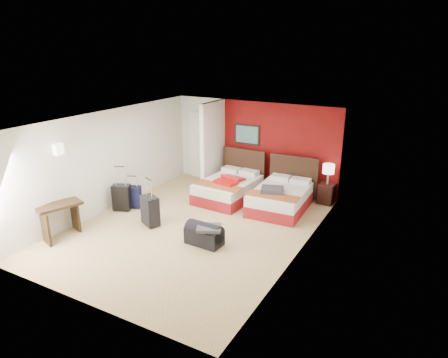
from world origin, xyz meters
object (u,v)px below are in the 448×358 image
Objects in this scene: table_lamp at (328,174)px; nightstand at (326,194)px; red_suitcase_open at (230,180)px; suitcase_charcoal at (150,212)px; duffel_bag at (204,235)px; desk at (61,220)px; bed_right at (280,199)px; suitcase_black at (122,198)px; bed_left at (228,190)px; suitcase_navy at (133,198)px.

nightstand is at bearing 0.00° from table_lamp.
red_suitcase_open is 2.41m from suitcase_charcoal.
desk is (-2.90, -1.21, 0.19)m from duffel_bag.
bed_right is 4.00m from suitcase_black.
table_lamp is at bearing 68.29° from duffel_bag.
red_suitcase_open is 1.03× the size of duffel_bag.
nightstand is at bearing 10.51° from suitcase_black.
table_lamp reaches higher than nightstand.
suitcase_charcoal is at bearing 176.35° from duffel_bag.
nightstand is 6.54m from desk.
bed_left reaches higher than duffel_bag.
table_lamp is at bearing 71.57° from suitcase_charcoal.
suitcase_charcoal is at bearing -54.42° from suitcase_navy.
suitcase_black reaches higher than duffel_bag.
desk is at bearing -107.91° from suitcase_charcoal.
suitcase_navy is at bearing 166.04° from duffel_bag.
desk is (-3.61, -3.72, 0.11)m from bed_right.
duffel_bag is 3.15m from desk.
desk is at bearing -112.87° from red_suitcase_open.
suitcase_navy reaches higher than nightstand.
desk is (-1.32, -1.40, 0.05)m from suitcase_charcoal.
bed_right is 2.26× the size of red_suitcase_open.
suitcase_black is 0.70× the size of desk.
duffel_bag is at bearing -108.67° from bed_right.
suitcase_charcoal is 0.87× the size of duffel_bag.
nightstand is 0.69× the size of duffel_bag.
red_suitcase_open is 2.58m from nightstand.
suitcase_charcoal is 1.60m from duffel_bag.
bed_right is at bearing 6.05° from suitcase_black.
duffel_bag is at bearing -34.60° from suitcase_black.
nightstand is 0.98× the size of suitcase_navy.
suitcase_navy is (-1.05, 0.62, -0.07)m from suitcase_charcoal.
red_suitcase_open is 2.57m from table_lamp.
suitcase_charcoal is (-3.21, -3.32, -0.47)m from table_lamp.
duffel_bag is (0.68, -2.41, -0.40)m from red_suitcase_open.
bed_right is 1.35m from nightstand.
bed_left is 1.49m from bed_right.
table_lamp is at bearing 25.85° from bed_left.
suitcase_charcoal is 1.93m from desk.
suitcase_charcoal is (-0.80, -2.32, 0.07)m from bed_left.
nightstand is at bearing 71.57° from suitcase_charcoal.
duffel_bag is (0.78, -2.51, -0.07)m from bed_left.
suitcase_black is 2.82m from duffel_bag.
bed_right is 3.36× the size of table_lamp.
bed_right is 1.96× the size of desk.
red_suitcase_open is 2.81m from suitcase_black.
nightstand is (2.31, 1.10, -0.33)m from red_suitcase_open.
table_lamp reaches higher than desk.
suitcase_black is at bearing -145.89° from table_lamp.
bed_left is 2.79× the size of suitcase_black.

